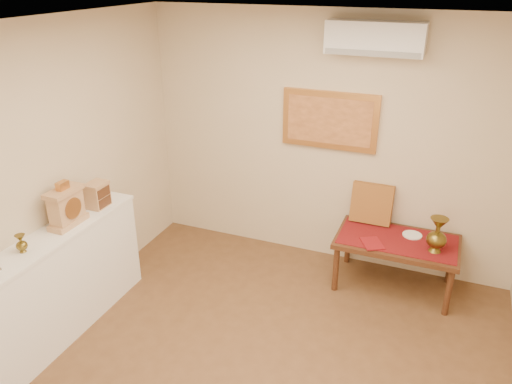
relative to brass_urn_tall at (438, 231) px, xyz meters
The scene contains 15 objects.
ceiling 2.89m from the brass_urn_tall, 124.19° to the right, with size 4.50×4.50×0.00m, color silver.
wall_back 1.42m from the brass_urn_tall, 158.67° to the left, with size 4.00×0.02×2.70m, color beige.
wall_left 3.71m from the brass_urn_tall, 151.00° to the right, with size 0.02×4.50×2.70m, color beige.
brass_urn_small 3.65m from the brass_urn_tall, 146.74° to the right, with size 0.09×0.09×0.20m, color brown, non-canonical shape.
table_cloth 0.43m from the brass_urn_tall, 164.14° to the left, with size 1.14×0.59×0.01m, color maroon.
brass_urn_tall is the anchor object (origin of this frame).
plate 0.39m from the brass_urn_tall, 135.31° to the left, with size 0.19×0.19×0.01m, color white.
menu 0.62m from the brass_urn_tall, behind, with size 0.18×0.25×0.01m, color maroon.
cushion 0.78m from the brass_urn_tall, 150.99° to the left, with size 0.43×0.10×0.43m, color maroon.
display_ledge 3.53m from the brass_urn_tall, 149.62° to the right, with size 0.37×2.02×0.98m.
mantel_clock 3.39m from the brass_urn_tall, 153.69° to the right, with size 0.17×0.36×0.41m.
wooden_chest 3.21m from the brass_urn_tall, 159.94° to the right, with size 0.16×0.21×0.24m.
low_table 0.47m from the brass_urn_tall, 164.14° to the left, with size 1.20×0.70×0.55m.
painting 1.53m from the brass_urn_tall, 159.79° to the left, with size 1.00×0.06×0.60m.
ac_unit 1.89m from the brass_urn_tall, 157.17° to the left, with size 0.90×0.25×0.30m.
Camera 1 is at (1.16, -2.69, 3.05)m, focal length 35.00 mm.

